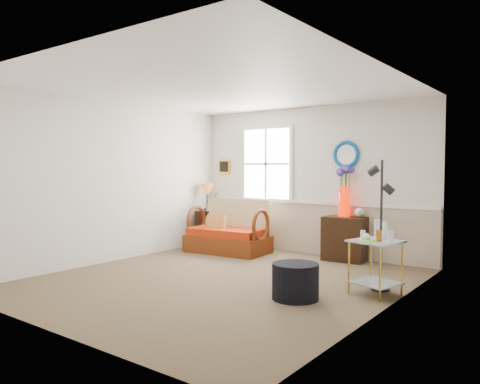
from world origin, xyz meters
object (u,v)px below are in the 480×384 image
Objects in this scene: loveseat at (228,226)px; ottoman at (295,281)px; cabinet at (345,239)px; side_table at (375,268)px; floor_lamp at (381,225)px; lamp_stand at (207,228)px.

loveseat is 2.65× the size of ottoman.
side_table is at bearing -60.06° from cabinet.
floor_lamp reaches higher than cabinet.
cabinet is at bearing 124.04° from side_table.
loveseat is at bearing 155.20° from floor_lamp.
side_table is 1.21× the size of ottoman.
lamp_stand is at bearing 151.02° from loveseat.
loveseat is 1.99× the size of cabinet.
cabinet is at bearing 10.18° from loveseat.
ottoman is (-0.65, -0.99, -0.60)m from floor_lamp.
loveseat is 2.18× the size of side_table.
side_table is 0.41× the size of floor_lamp.
floor_lamp reaches higher than lamp_stand.
cabinet is (2.01, 0.56, -0.11)m from loveseat.
floor_lamp is at bearing -56.34° from cabinet.
side_table is (1.16, -1.72, -0.03)m from cabinet.
ottoman is at bearing -131.95° from floor_lamp.
floor_lamp is (3.14, -0.90, 0.34)m from loveseat.
floor_lamp is (3.94, -1.25, 0.47)m from lamp_stand.
floor_lamp reaches higher than loveseat.
lamp_stand is 0.95× the size of cabinet.
lamp_stand is 1.05× the size of side_table.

